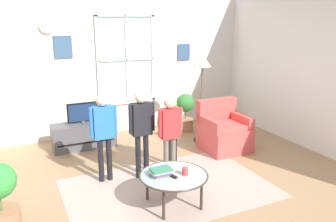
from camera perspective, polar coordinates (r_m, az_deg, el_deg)
name	(u,v)px	position (r m, az deg, el deg)	size (l,w,h in m)	color
ground_plane	(184,188)	(4.88, 2.61, -12.68)	(6.00, 6.12, 0.02)	#9E7A56
back_wall	(118,60)	(6.98, -8.20, 8.38)	(5.40, 0.17, 2.92)	silver
area_rug	(169,188)	(4.86, 0.09, -12.63)	(2.75, 1.82, 0.01)	tan
tv_stand	(84,135)	(6.38, -13.73, -3.93)	(1.10, 0.42, 0.46)	#4C4C51
television	(82,113)	(6.26, -13.97, -0.25)	(0.53, 0.08, 0.37)	#4C4C4C
armchair	(224,132)	(6.16, 9.18, -3.40)	(0.76, 0.74, 0.87)	#D14C47
coffee_table	(174,176)	(4.31, 0.94, -10.74)	(0.86, 0.86, 0.41)	#99B2B7
book_stack	(161,172)	(4.26, -1.14, -10.01)	(0.27, 0.18, 0.09)	tan
cup	(185,171)	(4.28, 2.84, -9.91)	(0.08, 0.08, 0.10)	#BF3F3F
remote_near_books	(172,176)	(4.24, 0.74, -10.69)	(0.04, 0.14, 0.02)	black
person_red_shirt	(170,128)	(4.88, 0.28, -2.84)	(0.37, 0.17, 1.21)	#726656
person_blue_shirt	(103,127)	(4.86, -10.64, -2.67)	(0.39, 0.18, 1.28)	black
person_pink_shirt	(172,125)	(5.25, 0.67, -2.37)	(0.33, 0.15, 1.10)	black
person_black_shirt	(142,124)	(4.90, -4.40, -2.17)	(0.39, 0.18, 1.29)	black
potted_plant_by_window	(185,110)	(7.08, 2.89, 0.10)	(0.38, 0.38, 0.78)	#9E6B4C
potted_plant_corner	(0,197)	(4.18, -26.06, -12.72)	(0.38, 0.38, 0.81)	#9E6B4C
floor_lamp	(202,69)	(6.30, 5.67, 6.89)	(0.32, 0.32, 1.64)	black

